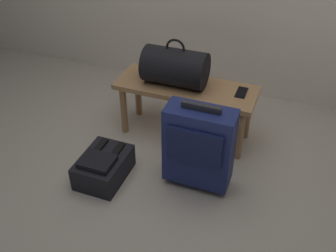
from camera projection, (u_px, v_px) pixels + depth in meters
name	position (u px, v px, depth m)	size (l,w,h in m)	color
ground_plane	(157.00, 209.00, 2.36)	(6.60, 6.60, 0.00)	#B2A893
bench	(186.00, 94.00, 2.76)	(1.00, 0.36, 0.43)	#A87A4C
duffel_bag_black	(175.00, 67.00, 2.67)	(0.44, 0.26, 0.34)	black
cell_phone	(241.00, 92.00, 2.64)	(0.07, 0.14, 0.01)	black
suitcase_upright_navy	(199.00, 146.00, 2.35)	(0.42, 0.21, 0.61)	navy
backpack_dark	(104.00, 166.00, 2.53)	(0.28, 0.38, 0.21)	black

